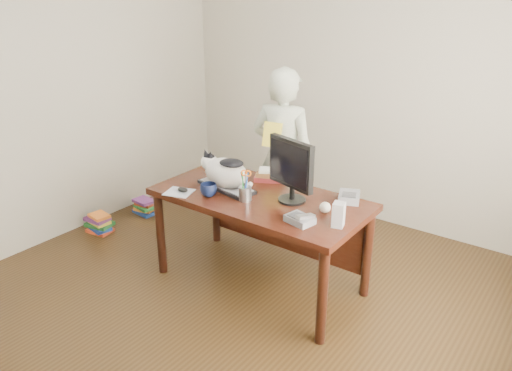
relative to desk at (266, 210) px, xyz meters
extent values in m
plane|color=black|center=(0.00, -0.68, -0.60)|extent=(4.50, 4.50, 0.00)
plane|color=beige|center=(0.00, 1.57, 0.75)|extent=(4.00, 0.00, 4.00)
plane|color=beige|center=(-2.00, -0.68, 0.75)|extent=(0.00, 4.50, 4.50)
cube|color=black|center=(0.00, -0.08, 0.12)|extent=(1.60, 0.80, 0.05)
cylinder|color=black|center=(-0.74, -0.42, -0.25)|extent=(0.07, 0.07, 0.70)
cylinder|color=black|center=(0.74, -0.42, -0.25)|extent=(0.07, 0.07, 0.70)
cylinder|color=black|center=(-0.74, 0.26, -0.25)|extent=(0.07, 0.07, 0.70)
cylinder|color=black|center=(0.74, 0.26, -0.25)|extent=(0.07, 0.07, 0.70)
cube|color=black|center=(0.00, 0.28, -0.20)|extent=(1.45, 0.03, 0.50)
cube|color=black|center=(-0.29, -0.11, 0.16)|extent=(0.52, 0.27, 0.02)
cube|color=#B5B5BA|center=(-0.29, -0.11, 0.17)|extent=(0.48, 0.23, 0.01)
ellipsoid|color=white|center=(-0.29, -0.11, 0.27)|extent=(0.41, 0.29, 0.23)
ellipsoid|color=white|center=(-0.47, -0.10, 0.32)|extent=(0.16, 0.15, 0.13)
ellipsoid|color=black|center=(-0.47, -0.10, 0.36)|extent=(0.11, 0.10, 0.05)
cone|color=black|center=(-0.50, -0.11, 0.39)|extent=(0.07, 0.07, 0.08)
cone|color=black|center=(-0.44, -0.12, 0.39)|extent=(0.07, 0.07, 0.08)
ellipsoid|color=black|center=(-0.23, -0.12, 0.37)|extent=(0.22, 0.19, 0.05)
cylinder|color=white|center=(-0.11, -0.09, 0.20)|extent=(0.09, 0.16, 0.05)
cylinder|color=black|center=(0.24, -0.01, 0.16)|extent=(0.25, 0.25, 0.02)
cylinder|color=black|center=(0.24, -0.01, 0.21)|extent=(0.05, 0.05, 0.09)
cube|color=black|center=(0.23, -0.03, 0.44)|extent=(0.41, 0.15, 0.35)
cube|color=black|center=(0.23, -0.05, 0.44)|extent=(0.36, 0.10, 0.29)
cylinder|color=gray|center=(-0.04, -0.21, 0.20)|extent=(0.12, 0.12, 0.10)
cylinder|color=black|center=(-0.06, -0.20, 0.29)|extent=(0.02, 0.04, 0.15)
cylinder|color=blue|center=(-0.02, -0.21, 0.29)|extent=(0.02, 0.04, 0.15)
cylinder|color=red|center=(-0.05, -0.19, 0.29)|extent=(0.02, 0.04, 0.15)
cylinder|color=#177729|center=(-0.05, -0.22, 0.29)|extent=(0.03, 0.03, 0.16)
cylinder|color=#ABABAF|center=(-0.03, -0.21, 0.30)|extent=(0.02, 0.02, 0.11)
cylinder|color=#ABABAF|center=(-0.02, -0.21, 0.30)|extent=(0.01, 0.03, 0.11)
torus|color=orange|center=(-0.04, -0.21, 0.36)|extent=(0.05, 0.03, 0.05)
torus|color=orange|center=(-0.01, -0.20, 0.36)|extent=(0.05, 0.03, 0.05)
cube|color=silver|center=(-0.53, -0.39, 0.15)|extent=(0.24, 0.23, 0.00)
ellipsoid|color=black|center=(-0.51, -0.37, 0.17)|extent=(0.10, 0.08, 0.04)
imported|color=black|center=(-0.31, -0.30, 0.20)|extent=(0.15, 0.15, 0.10)
cube|color=slate|center=(0.47, -0.28, 0.17)|extent=(0.20, 0.17, 0.05)
cube|color=#414144|center=(0.44, -0.29, 0.20)|extent=(0.09, 0.10, 0.01)
cube|color=#ABABAF|center=(0.51, -0.28, 0.20)|extent=(0.08, 0.16, 0.05)
cube|color=#9B9B9D|center=(0.70, -0.18, 0.23)|extent=(0.09, 0.10, 0.16)
sphere|color=#F0E6D0|center=(0.53, -0.05, 0.19)|extent=(0.08, 0.08, 0.08)
cube|color=#551618|center=(-0.13, 0.24, 0.17)|extent=(0.29, 0.26, 0.04)
cube|color=brown|center=(-0.12, 0.24, 0.20)|extent=(0.26, 0.22, 0.03)
cube|color=white|center=(-0.14, 0.24, 0.23)|extent=(0.19, 0.18, 0.02)
cube|color=slate|center=(0.57, 0.24, 0.17)|extent=(0.21, 0.24, 0.05)
cube|color=#414144|center=(0.58, 0.21, 0.20)|extent=(0.13, 0.13, 0.01)
imported|color=silver|center=(-0.26, 0.63, 0.19)|extent=(0.63, 0.47, 1.59)
cube|color=yellow|center=(-0.26, 0.46, 0.45)|extent=(0.16, 0.11, 0.21)
cube|color=#BB381A|center=(-1.75, -0.28, -0.59)|extent=(0.25, 0.19, 0.03)
cube|color=navy|center=(-1.74, -0.28, -0.56)|extent=(0.23, 0.18, 0.03)
cube|color=#21702C|center=(-1.76, -0.27, -0.53)|extent=(0.27, 0.22, 0.03)
cube|color=gold|center=(-1.75, -0.28, -0.49)|extent=(0.21, 0.16, 0.03)
cube|color=#6D327D|center=(-1.76, -0.29, -0.46)|extent=(0.23, 0.17, 0.03)
cube|color=orange|center=(-1.74, -0.27, -0.43)|extent=(0.21, 0.17, 0.03)
cube|color=navy|center=(-1.72, 0.27, -0.59)|extent=(0.25, 0.19, 0.03)
cube|color=orange|center=(-1.73, 0.28, -0.55)|extent=(0.22, 0.19, 0.03)
cube|color=#21702C|center=(-1.71, 0.27, -0.52)|extent=(0.24, 0.19, 0.03)
cube|color=#BB381A|center=(-1.72, 0.28, -0.49)|extent=(0.21, 0.16, 0.03)
cube|color=#6D327D|center=(-1.73, 0.27, -0.46)|extent=(0.22, 0.17, 0.03)
camera|label=1|loc=(1.99, -2.83, 1.61)|focal=35.00mm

